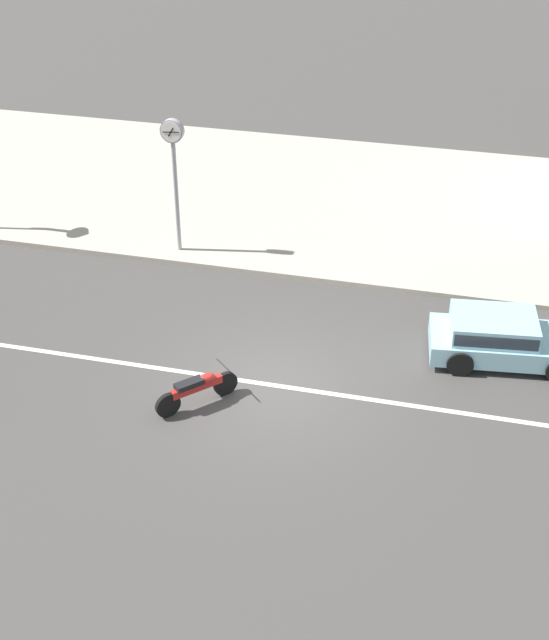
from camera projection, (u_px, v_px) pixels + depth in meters
The scene contains 6 objects.
ground_plane at pixel (273, 385), 19.68m from camera, with size 160.00×160.00×0.00m, color #423F3D.
lane_centre_stripe at pixel (273, 385), 19.67m from camera, with size 50.40×0.14×0.01m, color silver.
kerb_strip at pixel (348, 202), 27.55m from camera, with size 68.00×10.00×0.15m, color #ADA393.
hatchback_pale_blue_1 at pixel (502, 337), 20.24m from camera, with size 3.75×2.02×1.10m.
motorcycle_0 at pixel (198, 388), 18.87m from camera, with size 1.41×1.49×0.80m.
street_clock at pixel (174, 156), 23.30m from camera, with size 0.62×0.22×3.75m.
Camera 1 is at (3.84, -15.36, 11.76)m, focal length 50.00 mm.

